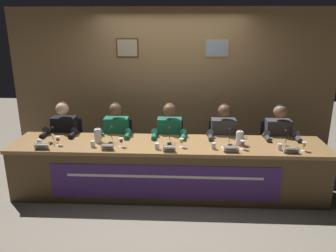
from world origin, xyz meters
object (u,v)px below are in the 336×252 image
panelist_far_left (63,136)px  nameplate_far_right (291,150)px  juice_glass_far_right (304,145)px  chair_far_left (69,148)px  water_pitcher_left_side (98,136)px  nameplate_far_left (42,146)px  microphone_left (111,138)px  panelist_center (169,137)px  water_cup_right (213,146)px  document_stack_right (230,148)px  chair_left (119,149)px  microphone_far_left (51,138)px  microphone_far_right (287,141)px  juice_glass_right (243,143)px  panelist_right (223,138)px  nameplate_center (169,149)px  juice_glass_left (121,141)px  water_cup_left (93,144)px  water_cup_center (157,147)px  panelist_far_right (278,139)px  chair_center (170,150)px  microphone_center (169,138)px  water_cup_far_right (280,147)px  water_cup_far_left (40,143)px  chair_right (221,151)px  juice_glass_far_left (58,139)px  microphone_right (230,140)px  nameplate_right (231,149)px  juice_glass_center (181,141)px  chair_far_right (273,152)px  nameplate_left (108,147)px  water_pitcher_right_side (240,138)px  panelist_left (116,136)px

panelist_far_left → nameplate_far_right: size_ratio=6.22×
juice_glass_far_right → chair_far_left: bearing=166.9°
water_pitcher_left_side → nameplate_far_left: bearing=-155.0°
microphone_left → panelist_center: panelist_center is taller
water_cup_right → document_stack_right: size_ratio=0.37×
juice_glass_far_right → nameplate_far_left: bearing=-178.2°
chair_left → water_pitcher_left_side: bearing=-105.9°
microphone_far_left → microphone_far_right: same height
juice_glass_right → nameplate_far_right: 0.62m
panelist_right → microphone_left: bearing=-165.8°
water_pitcher_left_side → nameplate_center: bearing=-17.7°
juice_glass_left → water_cup_left: 0.38m
chair_far_left → nameplate_far_left: chair_far_left is taller
water_cup_center → panelist_far_right: size_ratio=0.07×
nameplate_far_left → chair_center: bearing=28.6°
panelist_far_left → juice_glass_right: 2.67m
nameplate_far_left → microphone_center: bearing=10.5°
nameplate_center → water_cup_far_right: size_ratio=1.96×
panelist_far_left → juice_glass_far_right: 3.45m
water_cup_far_left → panelist_far_right: 3.41m
water_cup_left → chair_right: chair_right is taller
chair_far_left → microphone_far_left: microphone_far_left is taller
chair_far_left → juice_glass_far_left: chair_far_left is taller
microphone_right → document_stack_right: size_ratio=0.93×
nameplate_right → microphone_far_right: bearing=16.9°
nameplate_far_left → panelist_far_right: 3.35m
water_pitcher_left_side → juice_glass_far_right: bearing=-4.3°
chair_center → juice_glass_center: bearing=-75.7°
microphone_right → water_cup_far_left: bearing=-176.8°
chair_center → chair_left: bearing=180.0°
chair_far_left → juice_glass_far_left: 0.85m
panelist_far_left → chair_right: panelist_far_left is taller
juice_glass_far_left → microphone_right: microphone_right is taller
juice_glass_center → juice_glass_right: (0.80, -0.03, 0.00)m
microphone_left → nameplate_right: size_ratio=1.11×
panelist_center → microphone_right: size_ratio=5.60×
nameplate_center → water_pitcher_left_side: size_ratio=0.79×
water_cup_far_left → microphone_far_right: microphone_far_right is taller
chair_far_left → nameplate_far_right: size_ratio=4.54×
chair_far_right → microphone_far_right: microphone_far_right is taller
water_cup_right → water_cup_far_right: bearing=0.3°
nameplate_far_right → nameplate_left: bearing=-179.8°
document_stack_right → water_cup_center: bearing=-176.3°
chair_left → water_pitcher_right_side: bearing=-18.4°
microphone_far_left → juice_glass_right: size_ratio=1.74×
microphone_left → chair_right: microphone_left is taller
water_cup_center → panelist_right: 1.13m
chair_left → panelist_left: bearing=-90.0°
nameplate_far_left → juice_glass_left: (1.03, 0.15, 0.05)m
juice_glass_center → panelist_right: (0.62, 0.54, -0.14)m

